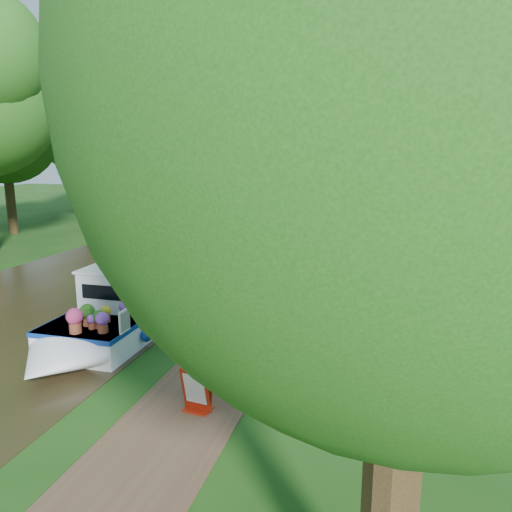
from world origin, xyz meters
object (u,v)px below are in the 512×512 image
Objects in this scene: sandwich_board at (197,390)px; pedestrian_pink at (350,204)px; plant_boat at (164,280)px; pedestrian_dark at (341,216)px; second_boat at (281,215)px.

pedestrian_pink is at bearing 97.32° from sandwich_board.
plant_boat is 8.75× the size of pedestrian_dark.
pedestrian_pink reaches higher than sandwich_board.
pedestrian_dark is at bearing 97.42° from sandwich_board.
sandwich_board is (4.16, -26.64, -0.04)m from second_boat.
second_boat is 3.39× the size of pedestrian_pink.
plant_boat is at bearing -105.59° from second_boat.
pedestrian_pink is (4.53, 4.06, 0.51)m from second_boat.
second_boat is at bearing -151.34° from pedestrian_pink.
pedestrian_dark is (0.26, 24.83, 0.36)m from sandwich_board.
pedestrian_pink is at bearing 80.65° from plant_boat.
plant_boat is 2.06× the size of second_boat.
pedestrian_pink reaches higher than second_boat.
plant_boat is 24.81m from pedestrian_pink.
plant_boat is 14.74× the size of sandwich_board.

